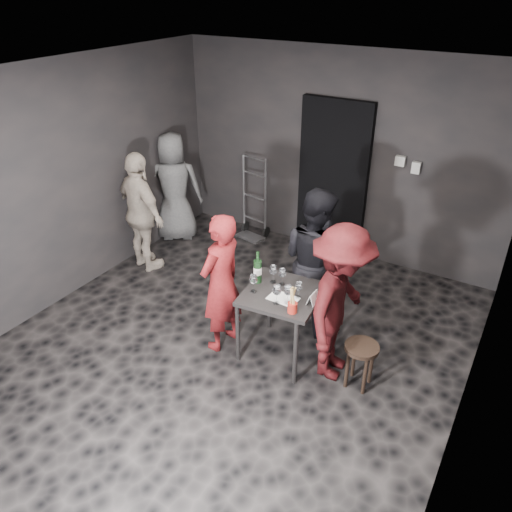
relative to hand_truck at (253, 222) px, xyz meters
The scene contains 26 objects.
floor 2.51m from the hand_truck, 63.42° to the right, with size 4.50×5.00×0.02m, color black.
ceiling 3.52m from the hand_truck, 63.42° to the right, with size 4.50×5.00×0.02m, color silver.
wall_back 1.61m from the hand_truck, 13.19° to the left, with size 4.50×0.04×2.70m, color black.
wall_left 2.75m from the hand_truck, 116.80° to the right, with size 0.04×5.00×2.70m, color black.
wall_right 4.20m from the hand_truck, 33.59° to the right, with size 0.04×5.00×2.70m, color black.
doorway 1.41m from the hand_truck, 10.24° to the left, with size 0.95×0.10×2.10m, color black.
wallbox_upper 2.33m from the hand_truck, ahead, with size 0.12×0.06×0.12m, color #B7B7B2.
wallbox_lower 2.48m from the hand_truck, ahead, with size 0.10×0.06×0.14m, color #B7B7B2.
hand_truck is the anchor object (origin of this frame).
tasting_table 2.70m from the hand_truck, 52.61° to the right, with size 0.72×0.72×0.75m.
stool 3.27m from the hand_truck, 40.97° to the right, with size 0.32×0.32×0.47m.
server_red 2.56m from the hand_truck, 66.05° to the right, with size 0.55×0.36×1.50m, color maroon.
woman_black 2.29m from the hand_truck, 41.53° to the right, with size 0.83×0.46×1.71m, color black.
man_maroon 3.09m from the hand_truck, 43.55° to the right, with size 1.09×0.51×1.69m, color #390B0E.
bystander_cream 1.78m from the hand_truck, 116.42° to the right, with size 0.97×0.46×1.66m, color beige.
bystander_grey 1.27m from the hand_truck, 147.20° to the right, with size 0.81×0.44×1.65m, color #5F5F60.
tasting_mat 2.82m from the hand_truck, 52.84° to the right, with size 0.28×0.19×0.00m, color white.
wine_glass_a 2.71m from the hand_truck, 58.68° to the right, with size 0.08×0.08×0.21m, color white, non-canonical shape.
wine_glass_b 2.55m from the hand_truck, 54.14° to the right, with size 0.08×0.08×0.21m, color white, non-canonical shape.
wine_glass_c 2.60m from the hand_truck, 52.22° to the right, with size 0.07×0.07×0.19m, color white, non-canonical shape.
wine_glass_d 2.91m from the hand_truck, 54.30° to the right, with size 0.08×0.08×0.22m, color white, non-canonical shape.
wine_glass_e 2.92m from the hand_truck, 52.23° to the right, with size 0.08×0.08×0.21m, color white, non-canonical shape.
wine_glass_f 2.84m from the hand_truck, 49.85° to the right, with size 0.07×0.07×0.19m, color white, non-canonical shape.
wine_bottle 2.54m from the hand_truck, 57.70° to the right, with size 0.08×0.08×0.34m.
breadstick_cup 3.06m from the hand_truck, 51.91° to the right, with size 0.09×0.09×0.28m.
reserved_card 2.93m from the hand_truck, 47.78° to the right, with size 0.09×0.15×0.11m, color white, non-canonical shape.
Camera 1 is at (2.34, -3.45, 3.45)m, focal length 35.00 mm.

